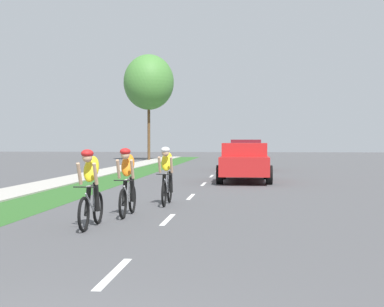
{
  "coord_description": "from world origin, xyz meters",
  "views": [
    {
      "loc": [
        1.76,
        -3.68,
        1.76
      ],
      "look_at": [
        -0.67,
        21.01,
        1.17
      ],
      "focal_mm": 53.19,
      "sensor_mm": 36.0,
      "label": 1
    }
  ],
  "objects_px": {
    "cyclist_lead": "(91,188)",
    "pickup_red": "(245,162)",
    "cyclist_trailing": "(127,181)",
    "suv_maroon": "(246,154)",
    "cyclist_distant": "(167,175)",
    "street_tree_far": "(149,82)"
  },
  "relations": [
    {
      "from": "street_tree_far",
      "to": "suv_maroon",
      "type": "bearing_deg",
      "value": -60.77
    },
    {
      "from": "cyclist_distant",
      "to": "cyclist_trailing",
      "type": "bearing_deg",
      "value": -103.8
    },
    {
      "from": "suv_maroon",
      "to": "cyclist_distant",
      "type": "bearing_deg",
      "value": -96.51
    },
    {
      "from": "pickup_red",
      "to": "cyclist_lead",
      "type": "bearing_deg",
      "value": -102.93
    },
    {
      "from": "cyclist_lead",
      "to": "cyclist_distant",
      "type": "xyz_separation_m",
      "value": [
        0.93,
        4.18,
        0.0
      ]
    },
    {
      "from": "cyclist_trailing",
      "to": "cyclist_lead",
      "type": "bearing_deg",
      "value": -100.94
    },
    {
      "from": "cyclist_distant",
      "to": "suv_maroon",
      "type": "relative_size",
      "value": 0.37
    },
    {
      "from": "cyclist_trailing",
      "to": "pickup_red",
      "type": "relative_size",
      "value": 0.34
    },
    {
      "from": "cyclist_distant",
      "to": "cyclist_lead",
      "type": "bearing_deg",
      "value": -102.56
    },
    {
      "from": "cyclist_trailing",
      "to": "street_tree_far",
      "type": "bearing_deg",
      "value": 99.17
    },
    {
      "from": "cyclist_lead",
      "to": "pickup_red",
      "type": "bearing_deg",
      "value": 77.07
    },
    {
      "from": "suv_maroon",
      "to": "cyclist_lead",
      "type": "bearing_deg",
      "value": -97.65
    },
    {
      "from": "cyclist_trailing",
      "to": "suv_maroon",
      "type": "distance_m",
      "value": 20.79
    },
    {
      "from": "cyclist_distant",
      "to": "street_tree_far",
      "type": "distance_m",
      "value": 34.43
    },
    {
      "from": "suv_maroon",
      "to": "street_tree_far",
      "type": "distance_m",
      "value": 18.2
    },
    {
      "from": "pickup_red",
      "to": "suv_maroon",
      "type": "xyz_separation_m",
      "value": [
        0.03,
        9.44,
        0.12
      ]
    },
    {
      "from": "pickup_red",
      "to": "suv_maroon",
      "type": "relative_size",
      "value": 1.09
    },
    {
      "from": "cyclist_trailing",
      "to": "suv_maroon",
      "type": "xyz_separation_m",
      "value": [
        2.66,
        20.62,
        0.14
      ]
    },
    {
      "from": "cyclist_distant",
      "to": "pickup_red",
      "type": "xyz_separation_m",
      "value": [
        2.05,
        8.82,
        0.02
      ]
    },
    {
      "from": "cyclist_distant",
      "to": "suv_maroon",
      "type": "bearing_deg",
      "value": 83.49
    },
    {
      "from": "cyclist_trailing",
      "to": "suv_maroon",
      "type": "height_order",
      "value": "suv_maroon"
    },
    {
      "from": "cyclist_lead",
      "to": "pickup_red",
      "type": "relative_size",
      "value": 0.34
    }
  ]
}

